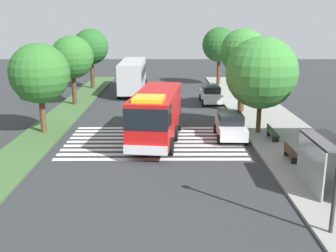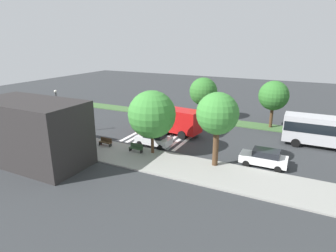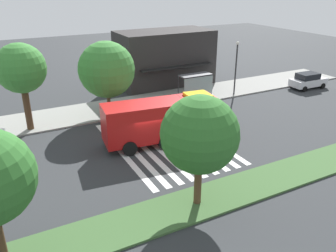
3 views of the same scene
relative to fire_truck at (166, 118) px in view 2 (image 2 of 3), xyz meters
The scene contains 18 objects.
ground_plane 2.62m from the fire_truck, behind, with size 120.00×120.00×0.00m, color #2D3033.
sidewalk 9.44m from the fire_truck, 100.45° to the left, with size 60.00×5.39×0.14m, color gray.
median_strip 8.64m from the fire_truck, 101.47° to the right, with size 60.00×3.00×0.14m, color #3D6033.
crosswalk 2.01m from the fire_truck, 126.78° to the right, with size 7.65×11.82×0.01m.
fire_truck is the anchor object (origin of this frame).
parked_car_west 14.46m from the fire_truck, 158.92° to the left, with size 4.49×2.12×1.71m.
parked_car_mid 5.40m from the fire_truck, 101.13° to the left, with size 4.28×2.16×1.74m.
parked_car_east 22.28m from the fire_truck, 13.48° to the left, with size 4.48×2.21×1.82m.
transit_bus 19.88m from the fire_truck, behind, with size 10.52×2.92×3.61m.
bus_stop_shelter 11.22m from the fire_truck, 45.07° to the left, with size 3.50×1.40×2.46m.
bench_near_shelter 8.96m from the fire_truck, 63.68° to the left, with size 1.60×0.50×0.90m.
bench_west_of_shelter 8.06m from the fire_truck, 92.17° to the left, with size 1.60×0.50×0.90m.
street_lamp 14.16m from the fire_truck, 29.76° to the left, with size 0.36×0.36×5.77m.
storefront_building 16.41m from the fire_truck, 62.79° to the left, with size 11.16×6.38×6.41m.
sidewalk_tree_west 12.21m from the fire_truck, 141.06° to the left, with size 4.02×4.02×7.27m.
sidewalk_tree_center 8.05m from the fire_truck, 105.62° to the left, with size 5.08×5.08×6.87m.
median_tree_west 15.09m from the fire_truck, 146.27° to the right, with size 4.05×4.05×6.56m.
median_tree_center 8.87m from the fire_truck, 104.92° to the right, with size 4.25×4.25×6.40m.
Camera 2 is at (-14.71, 32.50, 12.05)m, focal length 30.14 mm.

